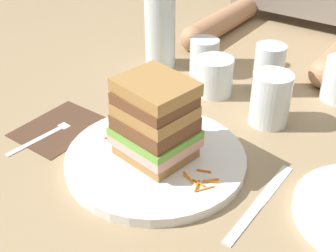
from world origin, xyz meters
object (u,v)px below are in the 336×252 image
(water_bottle, at_px, (160,12))
(empty_tumbler_0, at_px, (269,69))
(fork, at_px, (50,131))
(knife, at_px, (258,204))
(juice_glass, at_px, (270,102))
(main_plate, at_px, (157,159))
(empty_tumbler_2, at_px, (204,57))
(sandwich, at_px, (157,121))
(napkin_dark, at_px, (60,128))
(empty_tumbler_1, at_px, (215,76))

(water_bottle, relative_size, empty_tumbler_0, 2.80)
(fork, height_order, empty_tumbler_0, empty_tumbler_0)
(knife, distance_m, juice_glass, 0.23)
(fork, relative_size, knife, 0.83)
(main_plate, bearing_deg, empty_tumbler_2, 108.88)
(sandwich, height_order, juice_glass, sandwich)
(main_plate, relative_size, empty_tumbler_2, 3.67)
(napkin_dark, distance_m, empty_tumbler_1, 0.32)
(sandwich, distance_m, knife, 0.19)
(sandwich, height_order, empty_tumbler_1, sandwich)
(water_bottle, relative_size, empty_tumbler_2, 3.52)
(water_bottle, xyz_separation_m, empty_tumbler_2, (0.10, 0.02, -0.09))
(empty_tumbler_0, bearing_deg, knife, -66.70)
(knife, height_order, empty_tumbler_2, empty_tumbler_2)
(napkin_dark, distance_m, fork, 0.02)
(juice_glass, relative_size, empty_tumbler_0, 0.98)
(juice_glass, xyz_separation_m, empty_tumbler_2, (-0.20, 0.10, -0.00))
(sandwich, bearing_deg, main_plate, -111.45)
(juice_glass, distance_m, water_bottle, 0.33)
(juice_glass, bearing_deg, main_plate, -112.78)
(empty_tumbler_1, bearing_deg, water_bottle, 165.44)
(water_bottle, bearing_deg, empty_tumbler_2, 11.45)
(sandwich, distance_m, fork, 0.22)
(sandwich, bearing_deg, fork, -168.73)
(main_plate, xyz_separation_m, knife, (0.18, 0.01, -0.01))
(napkin_dark, relative_size, juice_glass, 1.54)
(knife, bearing_deg, main_plate, -177.97)
(knife, xyz_separation_m, water_bottle, (-0.39, 0.29, 0.12))
(main_plate, xyz_separation_m, empty_tumbler_2, (-0.11, 0.32, 0.03))
(juice_glass, bearing_deg, sandwich, -112.78)
(water_bottle, bearing_deg, juice_glass, -15.03)
(empty_tumbler_2, bearing_deg, juice_glass, -27.01)
(empty_tumbler_2, bearing_deg, knife, -47.77)
(napkin_dark, height_order, fork, fork)
(empty_tumbler_1, height_order, empty_tumbler_2, empty_tumbler_2)
(main_plate, height_order, juice_glass, juice_glass)
(empty_tumbler_1, relative_size, empty_tumbler_2, 0.96)
(empty_tumbler_0, xyz_separation_m, empty_tumbler_2, (-0.15, -0.01, -0.01))
(juice_glass, height_order, empty_tumbler_0, empty_tumbler_0)
(fork, bearing_deg, juice_glass, 40.98)
(knife, bearing_deg, empty_tumbler_0, 113.30)
(knife, height_order, empty_tumbler_0, empty_tumbler_0)
(main_plate, height_order, empty_tumbler_1, empty_tumbler_1)
(fork, distance_m, empty_tumbler_1, 0.34)
(knife, bearing_deg, juice_glass, 111.68)
(main_plate, relative_size, knife, 1.45)
(napkin_dark, bearing_deg, water_bottle, 91.54)
(empty_tumbler_0, distance_m, empty_tumbler_2, 0.15)
(sandwich, xyz_separation_m, water_bottle, (-0.21, 0.30, 0.05))
(main_plate, height_order, water_bottle, water_bottle)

